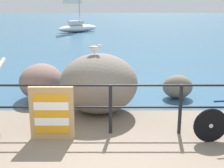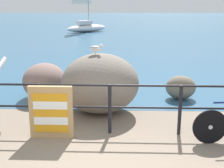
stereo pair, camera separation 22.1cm
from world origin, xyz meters
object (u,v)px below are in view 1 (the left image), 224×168
at_px(breakwater_boulder_main, 99,83).
at_px(seagull, 94,48).
at_px(sailboat, 78,24).
at_px(breakwater_boulder_right, 178,87).
at_px(breakwater_boulder_left, 41,81).
at_px(folded_deckchair_stack, 52,113).

distance_m(breakwater_boulder_main, seagull, 0.86).
bearing_deg(seagull, sailboat, 103.20).
relative_size(breakwater_boulder_right, seagull, 2.42).
xyz_separation_m(breakwater_boulder_main, seagull, (-0.09, -0.06, 0.85)).
bearing_deg(breakwater_boulder_main, seagull, -146.57).
bearing_deg(breakwater_boulder_left, breakwater_boulder_main, -33.53).
distance_m(breakwater_boulder_main, breakwater_boulder_left, 1.97).
bearing_deg(breakwater_boulder_right, breakwater_boulder_left, -179.30).
xyz_separation_m(breakwater_boulder_right, sailboat, (-5.06, 20.86, 0.39)).
relative_size(breakwater_boulder_left, seagull, 3.90).
relative_size(breakwater_boulder_main, breakwater_boulder_right, 2.24).
distance_m(breakwater_boulder_left, breakwater_boulder_right, 3.76).
relative_size(folded_deckchair_stack, sailboat, 0.17).
height_order(breakwater_boulder_main, breakwater_boulder_left, breakwater_boulder_main).
bearing_deg(sailboat, breakwater_boulder_main, -125.64).
height_order(breakwater_boulder_left, sailboat, sailboat).
bearing_deg(breakwater_boulder_left, folded_deckchair_stack, -72.97).
xyz_separation_m(folded_deckchair_stack, seagull, (0.75, 1.46, 1.04)).
bearing_deg(sailboat, breakwater_boulder_right, -119.60).
distance_m(folded_deckchair_stack, breakwater_boulder_right, 3.97).
xyz_separation_m(breakwater_boulder_main, sailboat, (-2.93, 21.99, -0.00)).
bearing_deg(breakwater_boulder_main, sailboat, 97.60).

